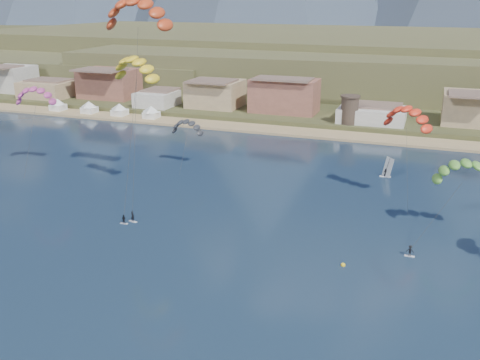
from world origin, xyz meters
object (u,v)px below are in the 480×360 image
(kitesurfer_green, at_px, (464,169))
(windsurfer, at_px, (386,171))
(kitesurfer_yellow, at_px, (135,65))
(kitesurfer_red, at_px, (137,8))
(watchtower, at_px, (350,109))
(buoy, at_px, (343,265))

(kitesurfer_green, xyz_separation_m, windsurfer, (-13.89, 25.97, -9.91))
(windsurfer, bearing_deg, kitesurfer_yellow, -147.27)
(kitesurfer_yellow, xyz_separation_m, kitesurfer_green, (58.90, 2.97, -14.66))
(kitesurfer_red, bearing_deg, watchtower, 65.55)
(watchtower, relative_size, kitesurfer_red, 0.21)
(watchtower, bearing_deg, kitesurfer_red, -114.45)
(watchtower, height_order, windsurfer, watchtower)
(watchtower, distance_m, windsurfer, 44.47)
(kitesurfer_yellow, xyz_separation_m, windsurfer, (45.01, 28.93, -24.57))
(buoy, bearing_deg, kitesurfer_red, 156.67)
(kitesurfer_red, relative_size, windsurfer, 9.09)
(kitesurfer_yellow, relative_size, kitesurfer_green, 1.76)
(kitesurfer_red, distance_m, buoy, 59.59)
(watchtower, relative_size, windsurfer, 1.94)
(kitesurfer_red, xyz_separation_m, kitesurfer_yellow, (0.70, -2.97, -10.03))
(windsurfer, bearing_deg, buoy, -92.59)
(kitesurfer_yellow, height_order, kitesurfer_green, kitesurfer_yellow)
(kitesurfer_red, bearing_deg, kitesurfer_green, -0.01)
(watchtower, bearing_deg, kitesurfer_yellow, -113.06)
(kitesurfer_yellow, height_order, windsurfer, kitesurfer_yellow)
(kitesurfer_green, distance_m, buoy, 27.08)
(kitesurfer_red, relative_size, kitesurfer_green, 2.38)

